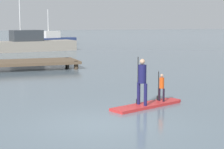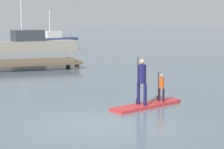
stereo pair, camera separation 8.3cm
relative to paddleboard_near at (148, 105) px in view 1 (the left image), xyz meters
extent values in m
plane|color=slate|center=(-2.43, -1.79, -0.05)|extent=(240.00, 240.00, 0.00)
cube|color=red|center=(-0.07, -0.03, 0.00)|extent=(3.01, 1.71, 0.10)
cube|color=red|center=(1.36, 0.52, 0.00)|extent=(0.40, 0.54, 0.09)
cylinder|color=#19194C|center=(-0.34, 0.06, 0.45)|extent=(0.12, 0.12, 0.80)
cylinder|color=#19194C|center=(-0.21, -0.27, 0.45)|extent=(0.12, 0.12, 0.80)
cylinder|color=#19194C|center=(-0.28, -0.11, 1.18)|extent=(0.38, 0.38, 0.66)
sphere|color=tan|center=(-0.28, -0.11, 1.62)|extent=(0.19, 0.19, 0.19)
cylinder|color=black|center=(-0.35, 0.10, 0.91)|extent=(0.03, 0.03, 1.73)
cube|color=black|center=(-0.35, 0.10, 0.14)|extent=(0.08, 0.14, 0.18)
cylinder|color=black|center=(0.65, 0.36, 0.30)|extent=(0.07, 0.07, 0.49)
cylinder|color=black|center=(0.73, 0.16, 0.30)|extent=(0.07, 0.07, 0.49)
cylinder|color=#E54C14|center=(0.69, 0.26, 0.75)|extent=(0.23, 0.23, 0.41)
sphere|color=tan|center=(0.69, 0.26, 1.03)|extent=(0.12, 0.12, 0.12)
cylinder|color=black|center=(0.63, 0.41, 0.61)|extent=(0.03, 0.03, 1.12)
cube|color=black|center=(0.63, 0.41, 0.14)|extent=(0.08, 0.14, 0.18)
cube|color=#9E9384|center=(0.09, 28.16, 0.47)|extent=(8.65, 3.95, 1.04)
cube|color=#33383D|center=(-0.80, 27.99, 1.55)|extent=(3.37, 2.49, 1.12)
cylinder|color=silver|center=(-1.40, 27.88, 3.91)|extent=(0.12, 0.12, 3.59)
cube|color=navy|center=(4.00, 37.59, 0.41)|extent=(6.01, 3.27, 0.92)
cube|color=white|center=(3.54, 37.43, 1.31)|extent=(2.36, 1.72, 0.88)
cylinder|color=silver|center=(3.14, 37.28, 3.12)|extent=(0.12, 0.12, 2.73)
cube|color=brown|center=(-3.48, 12.97, 0.38)|extent=(8.13, 3.17, 0.18)
cylinder|color=#473828|center=(0.28, 11.69, 0.21)|extent=(0.28, 0.28, 0.52)
cylinder|color=#473828|center=(0.28, 14.26, 0.21)|extent=(0.28, 0.28, 0.52)
camera|label=1|loc=(-5.89, -12.75, 3.06)|focal=62.67mm
camera|label=2|loc=(-5.81, -12.78, 3.06)|focal=62.67mm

